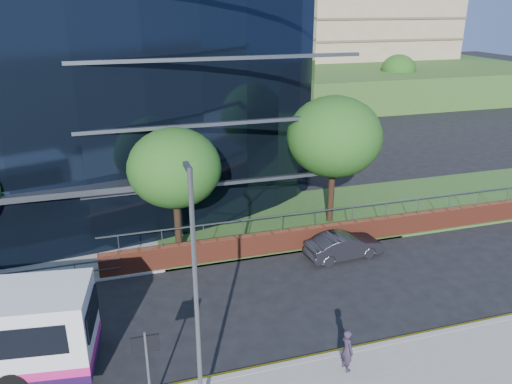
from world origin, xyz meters
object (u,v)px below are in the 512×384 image
object	(u,v)px
tree_dist_e	(285,74)
street_sign	(146,354)
tree_far_d	(334,137)
streetlight_east	(196,291)
tree_far_c	(174,168)
pedestrian	(347,350)
parked_car	(344,246)
tree_dist_f	(399,69)

from	to	relation	value
tree_dist_e	street_sign	bearing A→B (deg)	-115.12
tree_far_d	streetlight_east	bearing A→B (deg)	-129.40
tree_far_c	streetlight_east	bearing A→B (deg)	-95.11
tree_far_c	pedestrian	bearing A→B (deg)	-68.92
street_sign	parked_car	size ratio (longest dim) A/B	0.71
streetlight_east	pedestrian	bearing A→B (deg)	3.84
tree_far_c	pedestrian	world-z (taller)	tree_far_c
tree_far_c	parked_car	world-z (taller)	tree_far_c
tree_far_d	pedestrian	xyz separation A→B (m)	(-4.83, -11.83, -4.24)
street_sign	tree_far_d	world-z (taller)	tree_far_d
streetlight_east	pedestrian	distance (m)	6.25
tree_dist_f	parked_car	world-z (taller)	tree_dist_f
street_sign	tree_far_c	distance (m)	11.14
street_sign	pedestrian	xyz separation A→B (m)	(6.67, -0.24, -1.20)
tree_dist_e	pedestrian	distance (m)	43.90
tree_far_c	tree_far_d	bearing A→B (deg)	6.34
tree_far_c	tree_dist_f	bearing A→B (deg)	45.00
pedestrian	street_sign	bearing A→B (deg)	81.78
street_sign	tree_far_c	xyz separation A→B (m)	(2.50, 10.59, 2.39)
tree_far_c	tree_dist_e	world-z (taller)	same
tree_dist_f	parked_car	bearing A→B (deg)	-124.83
tree_far_d	pedestrian	bearing A→B (deg)	-112.20
street_sign	parked_car	xyz separation A→B (m)	(10.35, 7.45, -1.50)
street_sign	pedestrian	size ratio (longest dim) A/B	1.75
tree_dist_e	tree_far_d	bearing A→B (deg)	-104.93
tree_far_d	tree_dist_e	distance (m)	31.06
tree_dist_f	pedestrian	world-z (taller)	tree_dist_f
tree_far_c	tree_far_d	world-z (taller)	tree_far_d
tree_far_d	tree_dist_f	world-z (taller)	tree_far_d
tree_dist_f	tree_far_c	bearing A→B (deg)	-135.00
parked_car	tree_far_d	bearing A→B (deg)	-20.47
tree_far_d	tree_dist_e	world-z (taller)	tree_far_d
street_sign	streetlight_east	world-z (taller)	streetlight_east
parked_car	streetlight_east	bearing A→B (deg)	127.21
tree_dist_f	parked_car	xyz separation A→B (m)	(-25.15, -36.14, -3.56)
streetlight_east	parked_car	world-z (taller)	streetlight_east
tree_far_c	tree_dist_e	size ratio (longest dim) A/B	1.00
streetlight_east	tree_far_c	bearing A→B (deg)	84.89
tree_far_c	tree_dist_f	world-z (taller)	tree_far_c
tree_far_d	streetlight_east	size ratio (longest dim) A/B	0.93
tree_far_d	tree_dist_f	bearing A→B (deg)	53.13
tree_dist_f	streetlight_east	distance (m)	55.74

